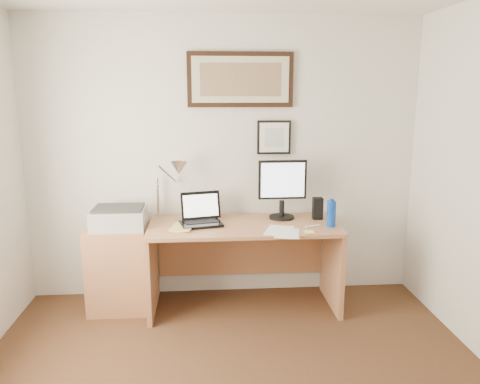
{
  "coord_description": "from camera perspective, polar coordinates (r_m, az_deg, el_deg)",
  "views": [
    {
      "loc": [
        -0.17,
        -2.16,
        1.85
      ],
      "look_at": [
        0.1,
        1.43,
        1.07
      ],
      "focal_mm": 35.0,
      "sensor_mm": 36.0,
      "label": 1
    }
  ],
  "objects": [
    {
      "name": "bottle_cap",
      "position": [
        3.92,
        11.13,
        -0.96
      ],
      "size": [
        0.04,
        0.04,
        0.02
      ],
      "primitive_type": "cylinder",
      "color": "#0D3CAD",
      "rests_on": "water_bottle"
    },
    {
      "name": "wall_back",
      "position": [
        4.21,
        -2.02,
        3.95
      ],
      "size": [
        3.5,
        0.02,
        2.5
      ],
      "primitive_type": "cube",
      "color": "silver",
      "rests_on": "ground"
    },
    {
      "name": "printer",
      "position": [
        4.05,
        -14.54,
        -3.02
      ],
      "size": [
        0.44,
        0.34,
        0.18
      ],
      "color": "#A8A8AB",
      "rests_on": "side_cabinet"
    },
    {
      "name": "picture_small",
      "position": [
        4.2,
        4.16,
        6.66
      ],
      "size": [
        0.3,
        0.03,
        0.3
      ],
      "color": "black",
      "rests_on": "wall_back"
    },
    {
      "name": "desk",
      "position": [
        4.11,
        0.33,
        -6.78
      ],
      "size": [
        1.6,
        0.7,
        0.75
      ],
      "color": "#A46945",
      "rests_on": "floor"
    },
    {
      "name": "water_bottle",
      "position": [
        3.95,
        11.06,
        -2.63
      ],
      "size": [
        0.08,
        0.08,
        0.22
      ],
      "primitive_type": "cylinder",
      "color": "#0D3CAD",
      "rests_on": "desk"
    },
    {
      "name": "sticky_pad",
      "position": [
        3.77,
        8.45,
        -4.84
      ],
      "size": [
        0.07,
        0.07,
        0.01
      ],
      "primitive_type": "cube",
      "rotation": [
        0.0,
        0.0,
        -0.02
      ],
      "color": "#FFFE78",
      "rests_on": "desk"
    },
    {
      "name": "desk_lamp",
      "position": [
        4.04,
        -7.71,
        2.6
      ],
      "size": [
        0.29,
        0.27,
        0.53
      ],
      "color": "silver",
      "rests_on": "desk"
    },
    {
      "name": "marker_pen",
      "position": [
        3.93,
        8.86,
        -4.13
      ],
      "size": [
        0.14,
        0.06,
        0.02
      ],
      "primitive_type": "cylinder",
      "rotation": [
        0.0,
        1.57,
        0.35
      ],
      "color": "white",
      "rests_on": "desk"
    },
    {
      "name": "lcd_monitor",
      "position": [
        4.09,
        5.18,
        0.69
      ],
      "size": [
        0.42,
        0.22,
        0.52
      ],
      "color": "black",
      "rests_on": "desk"
    },
    {
      "name": "paper_sheet_b",
      "position": [
        3.73,
        5.73,
        -5.04
      ],
      "size": [
        0.24,
        0.31,
        0.0
      ],
      "primitive_type": "cube",
      "rotation": [
        0.0,
        0.0,
        -0.19
      ],
      "color": "white",
      "rests_on": "desk"
    },
    {
      "name": "paper_sheet_a",
      "position": [
        3.8,
        4.8,
        -4.69
      ],
      "size": [
        0.29,
        0.34,
        0.0
      ],
      "primitive_type": "cube",
      "rotation": [
        0.0,
        0.0,
        -0.33
      ],
      "color": "white",
      "rests_on": "desk"
    },
    {
      "name": "side_cabinet",
      "position": [
        4.19,
        -14.57,
        -9.02
      ],
      "size": [
        0.5,
        0.4,
        0.73
      ],
      "primitive_type": "cube",
      "color": "#A46945",
      "rests_on": "floor"
    },
    {
      "name": "laptop",
      "position": [
        3.98,
        -4.79,
        -3.07
      ],
      "size": [
        0.38,
        0.36,
        0.26
      ],
      "color": "black",
      "rests_on": "desk"
    },
    {
      "name": "book",
      "position": [
        3.9,
        -8.3,
        -4.24
      ],
      "size": [
        0.22,
        0.27,
        0.02
      ],
      "primitive_type": "imported",
      "rotation": [
        0.0,
        0.0,
        -0.21
      ],
      "color": "#DBC567",
      "rests_on": "desk"
    },
    {
      "name": "speaker",
      "position": [
        4.16,
        9.44,
        -1.99
      ],
      "size": [
        0.09,
        0.08,
        0.19
      ],
      "primitive_type": "cube",
      "rotation": [
        0.0,
        0.0,
        -0.02
      ],
      "color": "black",
      "rests_on": "desk"
    },
    {
      "name": "picture_large",
      "position": [
        4.15,
        0.05,
        13.54
      ],
      "size": [
        0.92,
        0.04,
        0.47
      ],
      "color": "black",
      "rests_on": "wall_back"
    }
  ]
}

